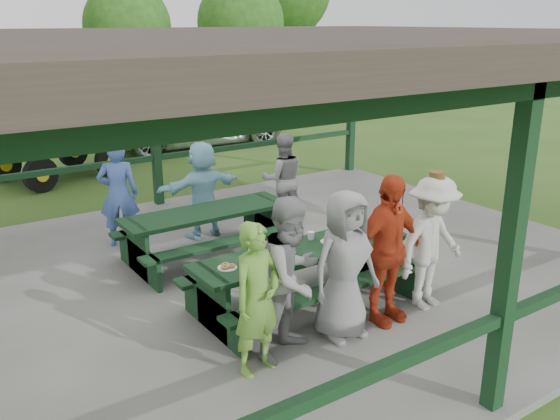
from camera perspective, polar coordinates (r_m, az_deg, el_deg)
ground at (r=8.52m, az=-1.31°, el=-6.26°), size 90.00×90.00×0.00m
concrete_slab at (r=8.50m, az=-1.32°, el=-5.95°), size 10.00×8.00×0.10m
pavilion_structure at (r=7.78m, az=-1.48°, el=15.55°), size 10.60×8.60×3.24m
picnic_table_near at (r=7.26m, az=2.26°, el=-5.70°), size 2.84×1.39×0.75m
picnic_table_far at (r=8.72m, az=-7.02°, el=-1.77°), size 2.48×1.39×0.75m
table_setting at (r=7.13m, az=1.80°, el=-3.51°), size 2.39×0.45×0.10m
contestant_green at (r=5.84m, az=-2.21°, el=-8.55°), size 0.64×0.48×1.57m
contestant_grey_left at (r=6.12m, az=1.16°, el=-6.46°), size 1.01×0.90×1.72m
contestant_grey_mid at (r=6.48m, az=6.23°, el=-5.30°), size 0.84×0.56×1.69m
contestant_red at (r=6.85m, az=10.26°, el=-3.84°), size 1.06×0.49×1.77m
contestant_white_fedora at (r=7.34m, az=14.39°, el=-3.06°), size 1.12×0.71×1.71m
spectator_lblue at (r=9.57m, az=-7.46°, el=1.97°), size 1.48×0.54×1.57m
spectator_blue at (r=9.42m, az=-15.29°, el=1.52°), size 0.72×0.61×1.66m
spectator_grey at (r=10.14m, az=0.26°, el=3.03°), size 0.93×0.84×1.57m
pickup_truck at (r=17.53m, az=-7.94°, el=8.72°), size 5.51×2.78×1.49m
farm_trailer at (r=14.42m, az=-20.68°, el=5.42°), size 3.80×2.35×1.32m
tree_mid at (r=22.59m, az=-14.47°, el=16.73°), size 3.07×3.07×4.80m
tree_right at (r=22.80m, az=-3.80°, el=17.52°), size 3.18×3.18×4.97m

